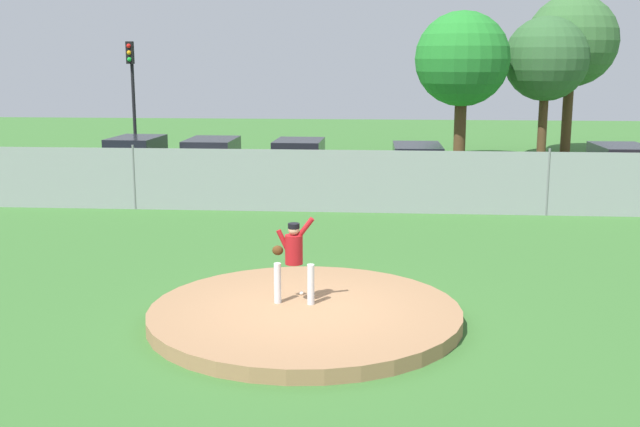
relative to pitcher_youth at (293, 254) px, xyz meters
The scene contains 16 objects.
ground_plane 5.89m from the pitcher_youth, 87.72° to the left, with size 80.00×80.00×0.00m, color #386B2D.
asphalt_strip 14.32m from the pitcher_youth, 89.08° to the left, with size 44.00×7.00×0.01m, color #2B2B2D.
pitchers_mound 1.10m from the pitcher_youth, 45.32° to the right, with size 5.61×5.61×0.25m, color #99704C.
pitcher_youth is the anchor object (origin of this frame).
baseball 1.03m from the pitcher_youth, 80.19° to the left, with size 0.07×0.07×0.07m, color white.
chainlink_fence 9.77m from the pitcher_youth, 88.65° to the left, with size 31.51×0.07×2.01m.
parked_car_navy 14.14m from the pitcher_youth, 78.46° to the left, with size 1.91×4.80×1.64m.
parked_car_teal 16.45m from the pitcher_youth, 117.20° to the left, with size 2.02×4.40×1.75m.
parked_car_charcoal 14.78m from the pitcher_youth, 95.62° to the left, with size 2.01×4.17×1.69m.
parked_car_white 15.27m from the pitcher_youth, 107.75° to the left, with size 1.96×4.57×1.72m.
parked_car_red 17.56m from the pitcher_youth, 55.24° to the left, with size 2.04×4.81×1.62m.
traffic_cone_orange 18.06m from the pitcher_youth, 126.58° to the left, with size 0.40×0.40×0.55m.
traffic_light_near 20.41m from the pitcher_youth, 115.55° to the left, with size 0.28×0.46×5.28m.
tree_tall_centre 22.31m from the pitcher_youth, 76.76° to the left, with size 4.15×4.15×6.65m.
tree_bushy_near 25.04m from the pitcher_youth, 68.75° to the left, with size 3.82×3.82×6.49m.
tree_slender_far 27.14m from the pitcher_youth, 67.08° to the left, with size 4.29×4.29×7.55m.
Camera 1 is at (1.30, -13.18, 4.66)m, focal length 43.48 mm.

